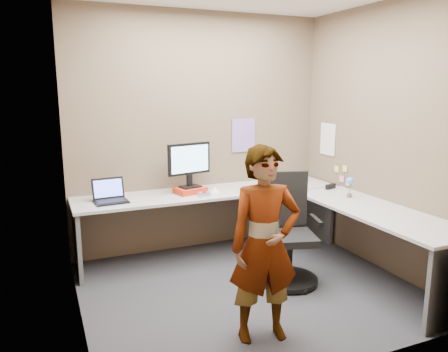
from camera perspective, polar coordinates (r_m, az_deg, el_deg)
name	(u,v)px	position (r m, az deg, el deg)	size (l,w,h in m)	color
ground	(249,289)	(4.26, 3.22, -14.47)	(3.00, 3.00, 0.00)	#28282D
wall_back	(200,133)	(5.05, -3.16, 5.66)	(3.00, 3.00, 0.00)	brown
wall_right	(383,139)	(4.72, 20.03, 4.57)	(2.70, 2.70, 0.00)	brown
wall_left	(71,157)	(3.47, -19.35, 2.35)	(2.70, 2.70, 0.00)	brown
desk	(271,213)	(4.55, 6.10, -4.81)	(2.98, 2.58, 0.73)	#B6B6B6
paper_ream	(190,190)	(4.78, -4.43, -1.86)	(0.32, 0.23, 0.06)	red
monitor	(189,161)	(4.73, -4.55, 1.92)	(0.50, 0.19, 0.48)	black
laptop	(110,196)	(4.56, -14.69, -2.52)	(0.34, 0.29, 0.23)	black
trackball_mouse	(204,194)	(4.62, -2.63, -2.38)	(0.12, 0.08, 0.07)	#B7B7BC
origami	(215,189)	(4.81, -1.18, -1.76)	(0.10, 0.10, 0.06)	white
stapler	(331,186)	(5.11, 13.75, -1.33)	(0.15, 0.04, 0.06)	black
flower	(350,184)	(4.73, 16.12, -1.02)	(0.07, 0.07, 0.22)	brown
calendar_purple	(243,135)	(5.26, 2.56, 5.34)	(0.30, 0.01, 0.40)	#846BB7
calendar_white	(328,139)	(5.41, 13.40, 4.69)	(0.01, 0.28, 0.38)	white
sticky_note_a	(345,169)	(5.18, 15.53, 0.94)	(0.01, 0.07, 0.07)	#F2E059
sticky_note_b	(342,179)	(5.25, 15.11, -0.37)	(0.01, 0.07, 0.07)	pink
sticky_note_c	(348,183)	(5.16, 15.92, -0.84)	(0.01, 0.07, 0.07)	pink
sticky_note_d	(337,169)	(5.30, 14.51, 0.89)	(0.01, 0.07, 0.07)	#F2E059
office_chair	(288,239)	(4.30, 8.39, -8.14)	(0.60, 0.57, 1.04)	black
person	(265,245)	(3.24, 5.34, -8.94)	(0.53, 0.35, 1.47)	#999399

